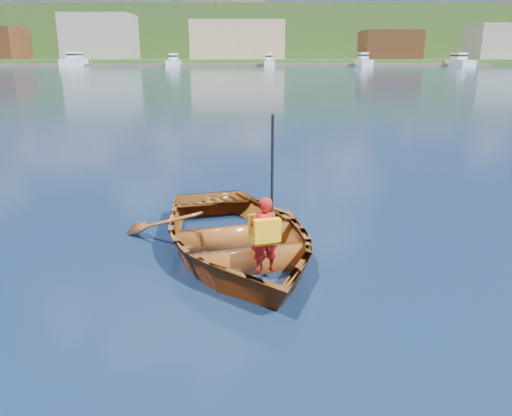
# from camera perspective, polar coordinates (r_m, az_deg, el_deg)

# --- Properties ---
(ground) EXTENTS (600.00, 600.00, 0.00)m
(ground) POSITION_cam_1_polar(r_m,az_deg,el_deg) (7.95, 0.45, -3.52)
(ground) COLOR #13273D
(ground) RESTS_ON ground
(rowboat) EXTENTS (4.07, 4.90, 0.87)m
(rowboat) POSITION_cam_1_polar(r_m,az_deg,el_deg) (7.23, -2.36, -3.21)
(rowboat) COLOR #652F14
(rowboat) RESTS_ON ground
(child_paddler) EXTENTS (0.42, 0.42, 2.00)m
(child_paddler) POSITION_cam_1_polar(r_m,az_deg,el_deg) (6.34, 0.96, -2.87)
(child_paddler) COLOR #AD1512
(child_paddler) RESTS_ON ground
(shoreline) EXTENTS (400.00, 140.00, 22.00)m
(shoreline) POSITION_cam_1_polar(r_m,az_deg,el_deg) (244.17, -0.35, 18.67)
(shoreline) COLOR #354C22
(shoreline) RESTS_ON ground
(dock) EXTENTS (160.04, 5.95, 0.80)m
(dock) POSITION_cam_1_polar(r_m,az_deg,el_deg) (155.71, -3.76, 15.99)
(dock) COLOR brown
(dock) RESTS_ON ground
(waterfront_buildings) EXTENTS (202.00, 16.00, 14.00)m
(waterfront_buildings) POSITION_cam_1_polar(r_m,az_deg,el_deg) (172.69, -3.05, 18.53)
(waterfront_buildings) COLOR brown
(waterfront_buildings) RESTS_ON ground
(marina_yachts) EXTENTS (142.71, 13.85, 4.42)m
(marina_yachts) POSITION_cam_1_polar(r_m,az_deg,el_deg) (150.85, -2.45, 16.37)
(marina_yachts) COLOR white
(marina_yachts) RESTS_ON ground
(hillside_trees) EXTENTS (318.34, 80.07, 25.16)m
(hillside_trees) POSITION_cam_1_polar(r_m,az_deg,el_deg) (242.86, -2.36, 20.30)
(hillside_trees) COLOR #382314
(hillside_trees) RESTS_ON ground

